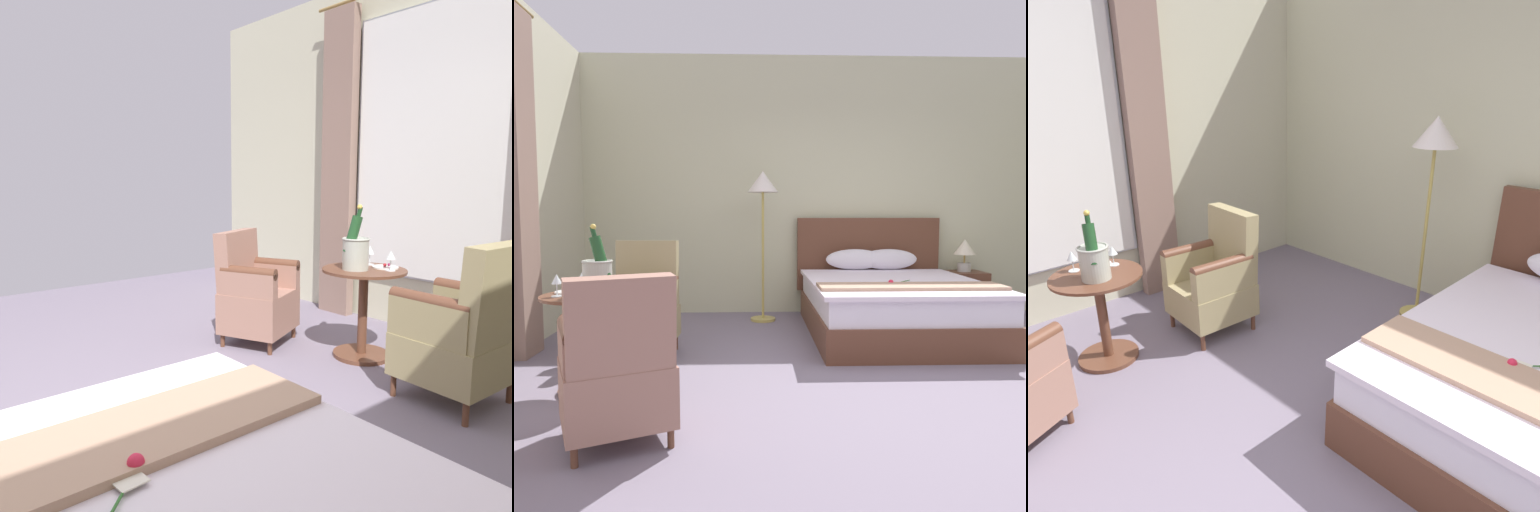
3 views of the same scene
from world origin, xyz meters
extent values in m
cube|color=gray|center=(-2.94, 0.94, 1.44)|extent=(0.10, 0.36, 2.88)
cube|color=tan|center=(0.38, 1.00, 0.57)|extent=(1.63, 0.38, 0.03)
sphere|color=#DB2342|center=(0.25, 1.16, 0.58)|extent=(0.05, 0.05, 0.05)
ellipsoid|color=#33702D|center=(0.38, 1.02, 0.57)|extent=(0.03, 0.05, 0.01)
cube|color=white|center=(0.29, 1.18, 0.57)|extent=(0.09, 0.12, 0.00)
cylinder|color=tan|center=(-0.90, 2.26, 0.01)|extent=(0.28, 0.28, 0.03)
cylinder|color=tan|center=(-0.90, 2.26, 0.74)|extent=(0.03, 0.03, 1.42)
cone|color=silver|center=(-0.90, 2.26, 1.56)|extent=(0.34, 0.34, 0.23)
cylinder|color=brown|center=(-2.12, 0.04, 0.01)|extent=(0.42, 0.42, 0.03)
cylinder|color=brown|center=(-2.12, 0.04, 0.32)|extent=(0.07, 0.07, 0.65)
cylinder|color=brown|center=(-2.12, 0.04, 0.66)|extent=(0.62, 0.62, 0.02)
cylinder|color=#AEB3A6|center=(-2.05, 0.01, 0.78)|extent=(0.19, 0.19, 0.23)
torus|color=#AEB3A6|center=(-2.05, 0.01, 0.89)|extent=(0.20, 0.20, 0.02)
cylinder|color=white|center=(-2.05, 0.01, 0.87)|extent=(0.17, 0.17, 0.03)
cylinder|color=#1E4723|center=(-2.03, 0.00, 0.93)|extent=(0.15, 0.10, 0.28)
cylinder|color=#193D1E|center=(-2.07, 0.02, 1.09)|extent=(0.05, 0.04, 0.08)
sphere|color=gold|center=(-2.07, 0.02, 1.12)|extent=(0.04, 0.04, 0.04)
cylinder|color=white|center=(-2.21, 0.20, 0.67)|extent=(0.07, 0.07, 0.01)
cylinder|color=white|center=(-2.21, 0.20, 0.71)|extent=(0.01, 0.01, 0.08)
cone|color=white|center=(-2.21, 0.20, 0.78)|extent=(0.07, 0.07, 0.06)
cylinder|color=white|center=(-2.30, -0.05, 0.67)|extent=(0.07, 0.07, 0.01)
cylinder|color=white|center=(-2.30, -0.05, 0.72)|extent=(0.01, 0.01, 0.08)
cone|color=white|center=(-2.30, -0.05, 0.79)|extent=(0.07, 0.07, 0.06)
cylinder|color=white|center=(-2.28, 0.11, 0.68)|extent=(0.19, 0.19, 0.01)
sphere|color=maroon|center=(-2.30, 0.12, 0.69)|extent=(0.02, 0.02, 0.02)
sphere|color=#A41B20|center=(-2.27, 0.11, 0.69)|extent=(0.03, 0.03, 0.03)
cylinder|color=brown|center=(-2.20, 0.62, 0.07)|extent=(0.04, 0.04, 0.14)
cylinder|color=brown|center=(-1.73, 0.60, 0.07)|extent=(0.04, 0.04, 0.14)
cylinder|color=brown|center=(-2.18, 1.10, 0.07)|extent=(0.04, 0.04, 0.14)
cylinder|color=brown|center=(-1.71, 1.08, 0.07)|extent=(0.04, 0.04, 0.14)
cube|color=tan|center=(-1.95, 0.85, 0.27)|extent=(0.58, 0.58, 0.26)
cube|color=tan|center=(-1.94, 1.08, 0.69)|extent=(0.53, 0.17, 0.58)
cube|color=tan|center=(-2.18, 0.84, 0.52)|extent=(0.11, 0.52, 0.24)
cylinder|color=brown|center=(-2.18, 0.84, 0.64)|extent=(0.11, 0.52, 0.09)
cube|color=tan|center=(-1.73, 0.82, 0.52)|extent=(0.11, 0.52, 0.24)
cylinder|color=brown|center=(-1.73, 0.82, 0.64)|extent=(0.11, 0.52, 0.09)
cylinder|color=brown|center=(-1.61, -0.43, 0.05)|extent=(0.04, 0.04, 0.10)
camera|label=1|loc=(0.78, 2.31, 1.33)|focal=35.00mm
camera|label=2|loc=(-1.02, -3.32, 1.21)|focal=35.00mm
camera|label=3|loc=(0.86, -1.03, 1.91)|focal=32.00mm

